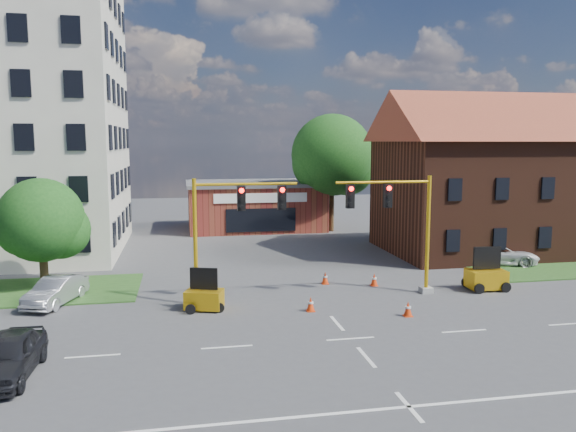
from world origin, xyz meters
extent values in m
plane|color=#47474A|center=(0.00, 0.00, 0.00)|extent=(120.00, 120.00, 0.00)
cube|color=maroon|center=(0.00, 30.00, 2.00)|extent=(12.00, 8.00, 4.00)
cube|color=#565659|center=(0.00, 30.00, 4.15)|extent=(12.40, 8.40, 0.30)
cube|color=white|center=(0.00, 25.95, 3.20)|extent=(8.00, 0.10, 0.80)
cube|color=black|center=(0.00, 25.95, 1.30)|extent=(6.00, 0.10, 2.00)
cube|color=#442014|center=(18.00, 16.00, 4.00)|extent=(20.00, 10.00, 8.00)
cylinder|color=#3D2716|center=(6.50, 27.00, 2.41)|extent=(0.44, 0.44, 4.81)
sphere|color=#194916|center=(6.50, 27.00, 6.78)|extent=(7.20, 7.20, 7.20)
sphere|color=#194916|center=(7.94, 27.30, 5.69)|extent=(5.04, 5.04, 5.04)
cylinder|color=#3D2716|center=(-14.00, 10.50, 1.34)|extent=(0.44, 0.44, 2.69)
sphere|color=#194916|center=(-14.00, 10.50, 3.79)|extent=(4.50, 4.50, 4.50)
sphere|color=#194916|center=(-13.10, 10.80, 3.18)|extent=(3.15, 3.15, 3.15)
cube|color=#999994|center=(-6.00, 6.00, 0.15)|extent=(0.60, 0.60, 0.30)
cylinder|color=gold|center=(-6.00, 6.00, 3.10)|extent=(0.20, 0.20, 6.20)
cylinder|color=gold|center=(-3.50, 6.00, 5.90)|extent=(5.00, 0.14, 0.14)
cube|color=black|center=(-3.75, 6.00, 5.20)|extent=(0.40, 0.32, 1.20)
cube|color=black|center=(-1.75, 6.00, 5.20)|extent=(0.40, 0.32, 1.20)
sphere|color=#FF0C07|center=(-3.75, 5.82, 5.60)|extent=(0.24, 0.24, 0.24)
cube|color=#999994|center=(6.00, 6.00, 0.15)|extent=(0.60, 0.60, 0.30)
cylinder|color=gold|center=(6.00, 6.00, 3.10)|extent=(0.20, 0.20, 6.20)
cylinder|color=gold|center=(3.50, 6.00, 5.90)|extent=(5.00, 0.14, 0.14)
cube|color=black|center=(3.75, 6.00, 5.20)|extent=(0.40, 0.32, 1.20)
cube|color=black|center=(1.75, 6.00, 5.20)|extent=(0.40, 0.32, 1.20)
sphere|color=#FF0C07|center=(3.75, 5.82, 5.60)|extent=(0.24, 0.24, 0.24)
cube|color=gold|center=(-5.66, 5.12, 0.52)|extent=(1.98, 1.61, 0.85)
cube|color=black|center=(-5.66, 5.12, 1.52)|extent=(1.30, 0.52, 1.04)
cube|color=gold|center=(9.43, 5.97, 0.60)|extent=(2.02, 1.39, 0.99)
cube|color=black|center=(9.43, 5.97, 1.75)|extent=(1.54, 0.19, 1.20)
cube|color=red|center=(-0.75, 3.94, 0.02)|extent=(0.38, 0.38, 0.04)
cone|color=red|center=(-0.75, 3.94, 0.35)|extent=(0.40, 0.40, 0.70)
cylinder|color=white|center=(-0.75, 3.94, 0.42)|extent=(0.27, 0.27, 0.09)
cube|color=red|center=(1.22, 8.79, 0.02)|extent=(0.38, 0.38, 0.04)
cone|color=red|center=(1.22, 8.79, 0.35)|extent=(0.40, 0.40, 0.70)
cylinder|color=white|center=(1.22, 8.79, 0.42)|extent=(0.27, 0.27, 0.09)
cube|color=red|center=(3.46, 2.36, 0.02)|extent=(0.38, 0.38, 0.04)
cone|color=red|center=(3.46, 2.36, 0.35)|extent=(0.40, 0.40, 0.70)
cylinder|color=white|center=(3.46, 2.36, 0.42)|extent=(0.27, 0.27, 0.09)
cube|color=red|center=(3.79, 7.90, 0.02)|extent=(0.38, 0.38, 0.04)
cone|color=red|center=(3.79, 7.90, 0.35)|extent=(0.40, 0.40, 0.70)
cylinder|color=white|center=(3.79, 7.90, 0.42)|extent=(0.27, 0.27, 0.09)
imported|color=silver|center=(13.56, 11.64, 0.70)|extent=(5.51, 3.78, 1.40)
imported|color=black|center=(-12.50, -1.42, 0.76)|extent=(1.91, 4.48, 1.51)
imported|color=#9EA2A5|center=(-12.79, 7.41, 0.67)|extent=(2.65, 4.32, 1.34)
camera|label=1|loc=(-6.57, -21.05, 7.93)|focal=35.00mm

